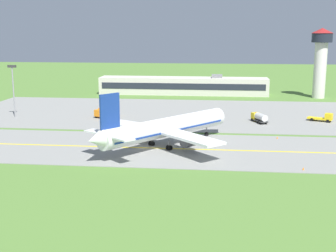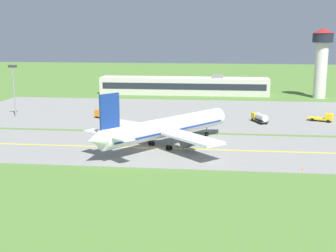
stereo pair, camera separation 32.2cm
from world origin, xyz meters
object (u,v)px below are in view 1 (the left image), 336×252
at_px(service_truck_baggage, 104,112).
at_px(control_tower, 321,56).
at_px(service_truck_catering, 259,117).
at_px(airplane_lead, 165,128).
at_px(apron_light_mast, 13,85).
at_px(service_truck_fuel, 324,118).

xyz_separation_m(service_truck_baggage, control_tower, (68.02, 45.34, 13.54)).
xyz_separation_m(service_truck_baggage, service_truck_catering, (42.88, -3.70, 0.00)).
height_order(airplane_lead, service_truck_baggage, airplane_lead).
distance_m(control_tower, apron_light_mast, 104.89).
relative_size(airplane_lead, service_truck_catering, 5.28).
bearing_deg(service_truck_catering, service_truck_baggage, 175.07).
relative_size(service_truck_baggage, service_truck_catering, 0.99).
bearing_deg(airplane_lead, service_truck_baggage, 123.63).
distance_m(service_truck_fuel, apron_light_mast, 85.20).
bearing_deg(service_truck_baggage, control_tower, 33.69).
relative_size(service_truck_baggage, control_tower, 0.25).
xyz_separation_m(control_tower, apron_light_mast, (-92.61, -48.93, -5.74)).
distance_m(airplane_lead, service_truck_baggage, 38.19).
bearing_deg(service_truck_fuel, apron_light_mast, -177.87).
relative_size(service_truck_fuel, control_tower, 0.27).
relative_size(service_truck_fuel, service_truck_catering, 1.05).
distance_m(service_truck_catering, control_tower, 56.74).
distance_m(service_truck_baggage, service_truck_catering, 43.04).
xyz_separation_m(service_truck_catering, control_tower, (25.14, 49.04, 13.53)).
xyz_separation_m(airplane_lead, service_truck_fuel, (39.06, 31.30, -2.95)).
distance_m(service_truck_fuel, service_truck_catering, 17.60).
bearing_deg(control_tower, service_truck_baggage, -146.31).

